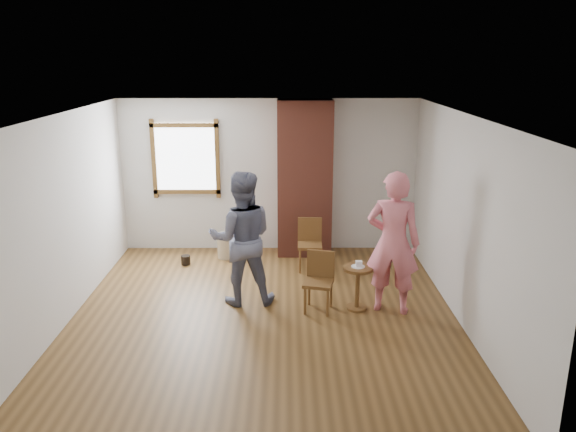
% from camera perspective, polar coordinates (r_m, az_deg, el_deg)
% --- Properties ---
extents(ground, '(5.50, 5.50, 0.00)m').
position_cam_1_polar(ground, '(7.40, -2.46, -10.33)').
color(ground, brown).
rests_on(ground, ground).
extents(room_shell, '(5.04, 5.52, 2.62)m').
position_cam_1_polar(room_shell, '(7.39, -2.89, 4.49)').
color(room_shell, silver).
rests_on(room_shell, ground).
extents(brick_chimney, '(0.90, 0.50, 2.60)m').
position_cam_1_polar(brick_chimney, '(9.34, 1.70, 3.78)').
color(brick_chimney, brown).
rests_on(brick_chimney, ground).
extents(stoneware_crock, '(0.38, 0.38, 0.42)m').
position_cam_1_polar(stoneware_crock, '(9.47, -6.22, -3.00)').
color(stoneware_crock, '#C5B38E').
rests_on(stoneware_crock, ground).
extents(dark_pot, '(0.16, 0.16, 0.15)m').
position_cam_1_polar(dark_pot, '(9.30, -10.36, -4.42)').
color(dark_pot, black).
rests_on(dark_pot, ground).
extents(dining_chair_left, '(0.39, 0.39, 0.81)m').
position_cam_1_polar(dining_chair_left, '(8.87, 2.23, -2.55)').
color(dining_chair_left, brown).
rests_on(dining_chair_left, ground).
extents(dining_chair_right, '(0.44, 0.44, 0.79)m').
position_cam_1_polar(dining_chair_right, '(7.49, 3.20, -6.28)').
color(dining_chair_right, brown).
rests_on(dining_chair_right, ground).
extents(side_table, '(0.40, 0.40, 0.60)m').
position_cam_1_polar(side_table, '(7.55, 7.08, -6.54)').
color(side_table, brown).
rests_on(side_table, ground).
extents(cake_plate, '(0.18, 0.18, 0.01)m').
position_cam_1_polar(cake_plate, '(7.48, 7.13, -5.11)').
color(cake_plate, white).
rests_on(cake_plate, side_table).
extents(cake_slice, '(0.08, 0.07, 0.06)m').
position_cam_1_polar(cake_slice, '(7.46, 7.22, -4.87)').
color(cake_slice, silver).
rests_on(cake_slice, cake_plate).
extents(man, '(0.94, 0.76, 1.84)m').
position_cam_1_polar(man, '(7.56, -4.73, -2.27)').
color(man, '#131534').
rests_on(man, ground).
extents(person_pink, '(0.79, 0.63, 1.90)m').
position_cam_1_polar(person_pink, '(7.39, 10.62, -2.68)').
color(person_pink, '#E2717E').
rests_on(person_pink, ground).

